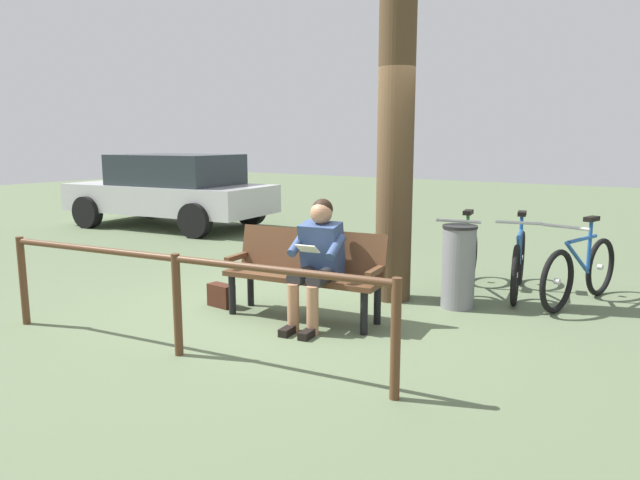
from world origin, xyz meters
The scene contains 11 objects.
ground_plane centered at (0.00, 0.00, 0.00)m, with size 40.00×40.00×0.00m, color #566647.
bench centered at (-0.22, 0.01, 0.51)m, with size 1.65×0.71×0.87m.
person_reading centered at (-0.44, 0.15, 0.66)m, with size 0.53×0.80×1.20m.
handbag centered at (0.74, 0.24, 0.12)m, with size 0.30×0.14×0.24m, color #3F1E14.
tree_trunk centered at (-0.61, -1.07, 1.94)m, with size 0.39×0.39×3.89m, color #4C3823.
litter_bin centered at (-1.33, -1.16, 0.44)m, with size 0.36×0.36×0.88m.
bicycle_blue centered at (-2.36, -2.04, 0.36)m, with size 0.56×1.65×0.94m.
bicycle_purple centered at (-1.69, -2.08, 0.36)m, with size 0.54×1.65×0.94m.
bicycle_silver centered at (-1.13, -1.84, 0.36)m, with size 0.50×1.66×0.94m.
railing_fence centered at (0.02, 1.47, 0.61)m, with size 3.76×0.61×0.85m.
parked_car centered at (5.65, -3.42, 0.77)m, with size 4.40×2.45×1.47m.
Camera 1 is at (-3.53, 4.56, 1.74)m, focal length 32.68 mm.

